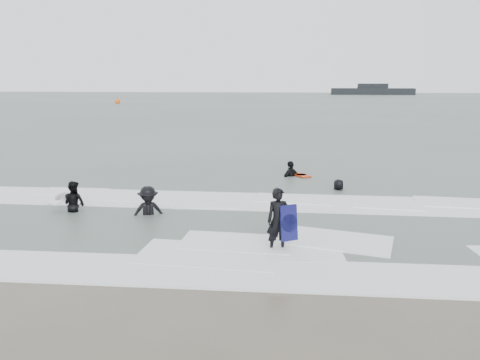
# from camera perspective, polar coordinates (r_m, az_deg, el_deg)

# --- Properties ---
(ground) EXTENTS (320.00, 320.00, 0.00)m
(ground) POSITION_cam_1_polar(r_m,az_deg,el_deg) (11.96, -2.62, -10.21)
(ground) COLOR brown
(ground) RESTS_ON ground
(sea) EXTENTS (320.00, 320.00, 0.00)m
(sea) POSITION_cam_1_polar(r_m,az_deg,el_deg) (91.05, 5.14, 9.26)
(sea) COLOR #47544C
(sea) RESTS_ON ground
(surfer_centre) EXTENTS (0.74, 0.59, 1.77)m
(surfer_centre) POSITION_cam_1_polar(r_m,az_deg,el_deg) (12.82, 4.65, -8.66)
(surfer_centre) COLOR black
(surfer_centre) RESTS_ON ground
(surfer_wading) EXTENTS (0.98, 0.87, 1.67)m
(surfer_wading) POSITION_cam_1_polar(r_m,az_deg,el_deg) (17.40, -19.48, -3.72)
(surfer_wading) COLOR black
(surfer_wading) RESTS_ON ground
(surfer_breaker) EXTENTS (1.40, 1.10, 1.90)m
(surfer_breaker) POSITION_cam_1_polar(r_m,az_deg,el_deg) (16.19, -11.07, -4.40)
(surfer_breaker) COLOR black
(surfer_breaker) RESTS_ON ground
(surfer_right_near) EXTENTS (1.12, 1.14, 1.93)m
(surfer_right_near) POSITION_cam_1_polar(r_m,az_deg,el_deg) (22.42, 6.21, 0.37)
(surfer_right_near) COLOR black
(surfer_right_near) RESTS_ON ground
(surfer_right_far) EXTENTS (0.90, 0.69, 1.65)m
(surfer_right_far) POSITION_cam_1_polar(r_m,az_deg,el_deg) (19.90, 11.89, -1.33)
(surfer_right_far) COLOR black
(surfer_right_far) RESTS_ON ground
(surf_foam) EXTENTS (30.03, 9.06, 0.09)m
(surf_foam) POSITION_cam_1_polar(r_m,az_deg,el_deg) (15.40, -0.52, -4.87)
(surf_foam) COLOR white
(surf_foam) RESTS_ON ground
(bodyboards) EXTENTS (9.31, 10.79, 1.25)m
(bodyboards) POSITION_cam_1_polar(r_m,az_deg,el_deg) (16.99, -2.32, -1.65)
(bodyboards) COLOR #0F0F46
(bodyboards) RESTS_ON ground
(buoy) EXTENTS (1.00, 1.00, 1.65)m
(buoy) POSITION_cam_1_polar(r_m,az_deg,el_deg) (94.70, -14.70, 9.24)
(buoy) COLOR #EE540A
(buoy) RESTS_ON ground
(vessel_horizon) EXTENTS (24.68, 4.41, 3.35)m
(vessel_horizon) POSITION_cam_1_polar(r_m,az_deg,el_deg) (151.17, 15.85, 10.43)
(vessel_horizon) COLOR black
(vessel_horizon) RESTS_ON ground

